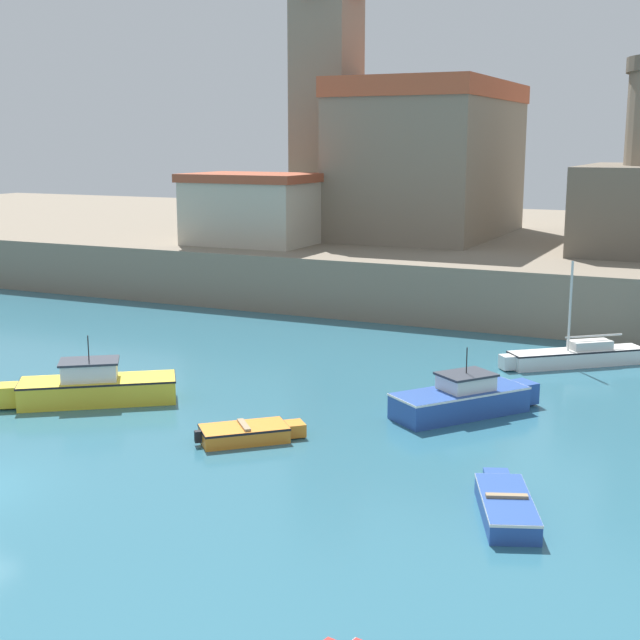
% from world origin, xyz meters
% --- Properties ---
extents(quay_seawall, '(120.00, 40.00, 3.10)m').
position_xyz_m(quay_seawall, '(0.00, 45.75, 1.55)').
color(quay_seawall, gray).
rests_on(quay_seawall, ground).
extents(dinghy_orange_1, '(3.12, 2.98, 0.56)m').
position_xyz_m(dinghy_orange_1, '(5.14, 6.96, 0.27)').
color(dinghy_orange_1, orange).
rests_on(dinghy_orange_1, ground).
extents(motorboat_blue_2, '(4.38, 5.24, 2.35)m').
position_xyz_m(motorboat_blue_2, '(10.49, 12.50, 0.56)').
color(motorboat_blue_2, '#284C9E').
rests_on(motorboat_blue_2, ground).
extents(dinghy_blue_3, '(2.34, 3.88, 0.62)m').
position_xyz_m(dinghy_blue_3, '(13.80, 4.72, 0.30)').
color(dinghy_blue_3, '#284C9E').
rests_on(dinghy_blue_3, ground).
extents(sailboat_white_5, '(5.48, 4.75, 4.41)m').
position_xyz_m(sailboat_white_5, '(12.81, 21.06, 0.42)').
color(sailboat_white_5, white).
rests_on(sailboat_white_5, ground).
extents(motorboat_yellow_6, '(5.85, 4.72, 2.47)m').
position_xyz_m(motorboat_yellow_6, '(-1.94, 8.20, 0.58)').
color(motorboat_yellow_6, yellow).
rests_on(motorboat_yellow_6, ground).
extents(church, '(13.48, 15.24, 17.11)m').
position_xyz_m(church, '(-1.04, 39.83, 8.71)').
color(church, gray).
rests_on(church, quay_seawall).
extents(harbor_shed_near_wharf, '(7.62, 5.65, 4.21)m').
position_xyz_m(harbor_shed_near_wharf, '(-8.00, 30.79, 5.22)').
color(harbor_shed_near_wharf, '#BCB29E').
rests_on(harbor_shed_near_wharf, quay_seawall).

